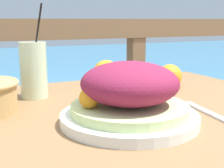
% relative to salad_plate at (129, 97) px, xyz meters
% --- Properties ---
extents(patio_table, '(0.97, 0.70, 0.77)m').
position_rel_salad_plate_xyz_m(patio_table, '(0.02, 0.12, -0.18)').
color(patio_table, olive).
rests_on(patio_table, ground_plane).
extents(railing_fence, '(2.80, 0.08, 0.98)m').
position_rel_salad_plate_xyz_m(railing_fence, '(0.02, 0.83, -0.12)').
color(railing_fence, brown).
rests_on(railing_fence, ground_plane).
extents(sea_backdrop, '(12.00, 4.00, 0.48)m').
position_rel_salad_plate_xyz_m(sea_backdrop, '(0.02, 3.33, -0.58)').
color(sea_backdrop, teal).
rests_on(sea_backdrop, ground_plane).
extents(salad_plate, '(0.28, 0.28, 0.12)m').
position_rel_salad_plate_xyz_m(salad_plate, '(0.00, 0.00, 0.00)').
color(salad_plate, white).
rests_on(salad_plate, patio_table).
extents(drink_glass, '(0.07, 0.08, 0.24)m').
position_rel_salad_plate_xyz_m(drink_glass, '(-0.13, 0.29, 0.02)').
color(drink_glass, beige).
rests_on(drink_glass, patio_table).
extents(fork, '(0.04, 0.18, 0.00)m').
position_rel_salad_plate_xyz_m(fork, '(0.19, -0.02, -0.05)').
color(fork, silver).
rests_on(fork, patio_table).
extents(orange_near_basket, '(0.08, 0.08, 0.08)m').
position_rel_salad_plate_xyz_m(orange_near_basket, '(0.10, 0.34, -0.01)').
color(orange_near_basket, orange).
rests_on(orange_near_basket, patio_table).
extents(orange_near_glass, '(0.07, 0.07, 0.07)m').
position_rel_salad_plate_xyz_m(orange_near_glass, '(0.26, 0.24, -0.02)').
color(orange_near_glass, orange).
rests_on(orange_near_glass, patio_table).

